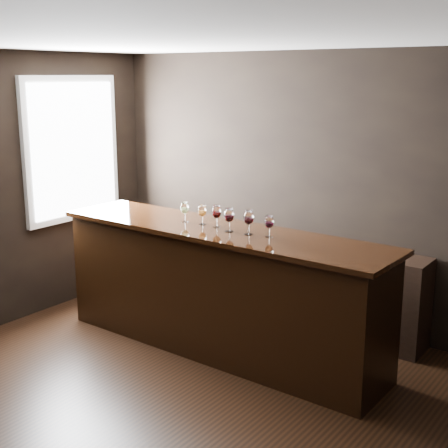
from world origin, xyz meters
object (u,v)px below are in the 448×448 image
Objects in this scene: glass_red_b at (229,216)px; bar_counter at (219,292)px; glass_white at (185,208)px; glass_red_c at (249,218)px; glass_amber at (202,211)px; glass_red_d at (269,223)px; back_bar_shelf at (306,284)px; glass_red_a at (216,212)px.

bar_counter is at bearing 164.83° from glass_red_b.
glass_white is 0.76m from glass_red_c.
bar_counter is 0.78m from glass_amber.
glass_red_b is at bearing -6.08° from glass_white.
glass_red_d reaches higher than glass_amber.
glass_red_c reaches higher than back_bar_shelf.
glass_white is at bearing -129.32° from back_bar_shelf.
glass_red_a is at bearing 178.32° from glass_red_d.
glass_amber is at bearing -122.08° from back_bar_shelf.
bar_counter is 0.77m from glass_red_b.
glass_amber is 0.90× the size of glass_red_a.
bar_counter reaches higher than back_bar_shelf.
glass_red_a is (-0.05, 0.03, 0.76)m from bar_counter.
bar_counter is 16.84× the size of glass_white.
back_bar_shelf is 1.53m from glass_white.
glass_red_c is (0.20, 0.02, 0.00)m from glass_red_b.
glass_white reaches higher than glass_red_d.
back_bar_shelf is at bearing 57.92° from glass_amber.
glass_red_c is at bearing -92.19° from back_bar_shelf.
glass_red_a is (0.17, -0.01, 0.01)m from glass_amber.
glass_amber reaches higher than back_bar_shelf.
back_bar_shelf is 1.35m from glass_red_c.
glass_white is 0.37m from glass_red_a.
glass_red_d is at bearing -2.04° from glass_amber.
glass_red_a reaches higher than glass_white.
glass_red_c is (0.39, -0.05, 0.01)m from glass_red_a.
glass_white is 0.89× the size of glass_red_c.
glass_red_c is (0.76, -0.04, 0.02)m from glass_white.
glass_red_a is at bearing -3.22° from glass_amber.
glass_white is 0.57m from glass_red_b.
glass_white is 1.03× the size of glass_amber.
glass_red_b is (-0.24, -1.04, 0.88)m from back_bar_shelf.
glass_white is at bearing 173.92° from glass_red_b.
glass_red_b is at bearing -19.26° from glass_red_a.
glass_red_d is (0.19, 0.03, -0.02)m from glass_red_c.
glass_red_a is 0.39m from glass_red_c.
bar_counter is 14.98× the size of glass_red_c.
glass_amber is 0.37m from glass_red_b.
glass_red_b is at bearing -13.96° from bar_counter.
glass_red_d is at bearing 2.38° from bar_counter.
glass_red_a is at bearing 173.04° from glass_red_c.
bar_counter is 0.83m from glass_red_c.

